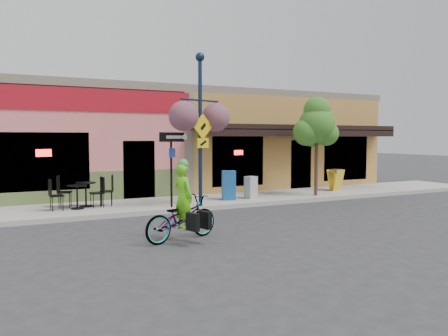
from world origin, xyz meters
The scene contains 14 objects.
ground centered at (0.00, 0.00, 0.00)m, with size 90.00×90.00×0.00m, color #2D2D30.
sidewalk centered at (0.00, 2.00, 0.07)m, with size 24.00×3.00×0.15m, color #9E9B93.
curb centered at (0.00, 0.55, 0.07)m, with size 24.00×0.12×0.15m, color #A8A59E.
building centered at (0.00, 7.50, 2.25)m, with size 18.20×8.20×4.50m, color #DD6D6D, non-canonical shape.
bicycle centered at (-3.76, -3.03, 0.53)m, with size 0.70×2.01×1.05m, color maroon.
cyclist_rider centered at (-3.71, -3.03, 0.78)m, with size 0.57×0.37×1.57m, color #5FD616.
lamp_post centered at (-1.69, 0.65, 2.67)m, with size 1.61×0.64×5.04m, color #112038, non-canonical shape.
one_way_sign centered at (-2.63, 0.85, 1.37)m, with size 0.94×0.20×2.44m, color black, non-canonical shape.
cafe_set_left centered at (-5.45, 1.81, 0.65)m, with size 1.67×0.83×1.00m, color black, non-canonical shape.
cafe_set_right centered at (-5.13, 2.19, 0.68)m, with size 1.75×0.88×1.05m, color black, non-canonical shape.
newspaper_box_blue centered at (-0.19, 1.54, 0.68)m, with size 0.48×0.43×1.07m, color #185191, non-canonical shape.
newspaper_box_grey centered at (0.70, 1.46, 0.56)m, with size 0.39×0.35×0.83m, color #A4A4A4, non-canonical shape.
street_tree centered at (3.43, 1.09, 2.10)m, with size 1.52×1.52×3.90m, color #3D7A26, non-canonical shape.
sandwich_board centered at (5.22, 1.82, 0.61)m, with size 0.55×0.40×0.92m, color gold, non-canonical shape.
Camera 1 is at (-7.35, -12.59, 2.42)m, focal length 35.00 mm.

